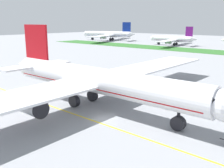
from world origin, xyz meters
TOP-DOWN VIEW (x-y plane):
  - ground_plane at (0.00, 0.00)m, footprint 600.00×600.00m
  - apron_taxi_line at (0.00, -2.04)m, footprint 280.00×0.36m
  - airliner_foreground at (-6.54, 3.82)m, footprint 57.81×92.96m
  - parked_airliner_far_left at (-134.84, 152.34)m, footprint 50.04×81.16m
  - parked_airliner_far_centre at (-64.18, 145.12)m, footprint 36.32×56.60m

SIDE VIEW (x-z plane):
  - ground_plane at x=0.00m, z-range 0.00..0.00m
  - apron_taxi_line at x=0.00m, z-range 0.00..0.01m
  - parked_airliner_far_centre at x=-64.18m, z-range -2.24..11.65m
  - parked_airliner_far_left at x=-134.84m, z-range -2.68..14.03m
  - airliner_foreground at x=-6.54m, z-range -2.70..14.14m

